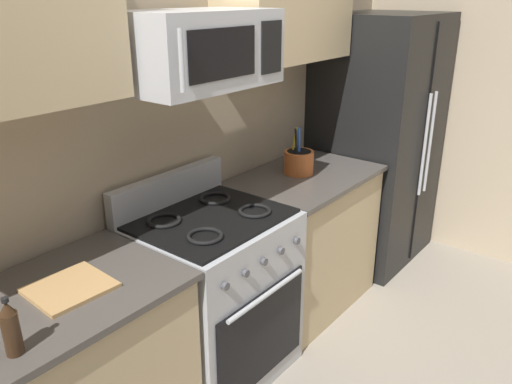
% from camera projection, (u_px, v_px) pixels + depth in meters
% --- Properties ---
extents(wall_back, '(8.00, 0.10, 2.60)m').
position_uv_depth(wall_back, '(152.00, 131.00, 2.65)').
color(wall_back, tan).
rests_on(wall_back, ground).
extents(range_oven, '(0.76, 0.69, 1.09)m').
position_uv_depth(range_oven, '(213.00, 295.00, 2.72)').
color(range_oven, '#B2B5BA').
rests_on(range_oven, ground).
extents(counter_right, '(0.96, 0.65, 0.91)m').
position_uv_depth(counter_right, '(303.00, 240.00, 3.36)').
color(counter_right, tan).
rests_on(counter_right, ground).
extents(refrigerator, '(0.88, 0.76, 1.84)m').
position_uv_depth(refrigerator, '(376.00, 141.00, 3.87)').
color(refrigerator, black).
rests_on(refrigerator, ground).
extents(wall_right, '(0.10, 8.00, 2.60)m').
position_uv_depth(wall_right, '(502.00, 90.00, 3.72)').
color(wall_right, tan).
rests_on(wall_right, ground).
extents(microwave, '(0.74, 0.44, 0.33)m').
position_uv_depth(microwave, '(199.00, 49.00, 2.28)').
color(microwave, '#B2B5BA').
extents(utensil_crock, '(0.18, 0.18, 0.30)m').
position_uv_depth(utensil_crock, '(299.00, 161.00, 3.19)').
color(utensil_crock, '#D1662D').
rests_on(utensil_crock, counter_right).
extents(cutting_board, '(0.30, 0.28, 0.02)m').
position_uv_depth(cutting_board, '(70.00, 288.00, 1.96)').
color(cutting_board, tan).
rests_on(cutting_board, counter_left).
extents(bottle_soy, '(0.06, 0.06, 0.20)m').
position_uv_depth(bottle_soy, '(11.00, 329.00, 1.59)').
color(bottle_soy, '#382314').
rests_on(bottle_soy, counter_left).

